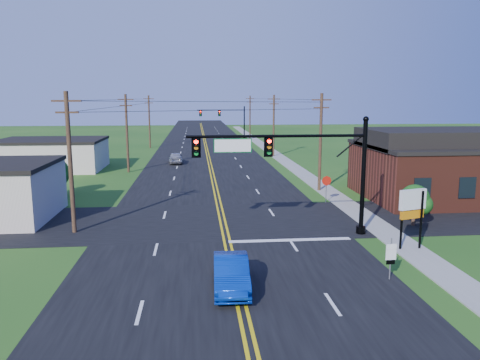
{
  "coord_description": "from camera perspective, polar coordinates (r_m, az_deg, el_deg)",
  "views": [
    {
      "loc": [
        -1.62,
        -19.99,
        8.6
      ],
      "look_at": [
        1.23,
        10.0,
        3.28
      ],
      "focal_mm": 35.0,
      "sensor_mm": 36.0,
      "label": 1
    }
  ],
  "objects": [
    {
      "name": "ground",
      "position": [
        21.82,
        -0.75,
        -13.2
      ],
      "size": [
        260.0,
        260.0,
        0.0
      ],
      "primitive_type": "plane",
      "color": "#1B4A15",
      "rests_on": "ground"
    },
    {
      "name": "tree_left",
      "position": [
        44.24,
        -21.62,
        0.94
      ],
      "size": [
        2.4,
        2.4,
        3.37
      ],
      "color": "#362118",
      "rests_on": "ground"
    },
    {
      "name": "utility_pole_left_b",
      "position": [
        55.68,
        -13.62,
        5.74
      ],
      "size": [
        1.8,
        0.28,
        9.0
      ],
      "color": "#362118",
      "rests_on": "ground"
    },
    {
      "name": "blue_car",
      "position": [
        21.57,
        -1.09,
        -11.37
      ],
      "size": [
        1.7,
        4.51,
        1.47
      ],
      "primitive_type": "imported",
      "rotation": [
        0.0,
        0.0,
        -0.03
      ],
      "color": "#072E9F",
      "rests_on": "ground"
    },
    {
      "name": "signal_mast_far",
      "position": [
        100.25,
        -1.98,
        7.69
      ],
      "size": [
        10.98,
        0.6,
        7.48
      ],
      "color": "black",
      "rests_on": "ground"
    },
    {
      "name": "tree_right_back",
      "position": [
        49.61,
        15.44,
        2.7
      ],
      "size": [
        3.0,
        3.0,
        4.1
      ],
      "color": "#362118",
      "rests_on": "ground"
    },
    {
      "name": "route_sign",
      "position": [
        23.53,
        17.91,
        -8.79
      ],
      "size": [
        0.52,
        0.09,
        2.08
      ],
      "rotation": [
        0.0,
        0.0,
        0.05
      ],
      "color": "slate",
      "rests_on": "ground"
    },
    {
      "name": "utility_pole_left_c",
      "position": [
        82.46,
        -10.99,
        7.14
      ],
      "size": [
        1.8,
        0.28,
        9.0
      ],
      "color": "#362118",
      "rests_on": "ground"
    },
    {
      "name": "signal_mast_main",
      "position": [
        28.87,
        6.54,
        2.29
      ],
      "size": [
        11.3,
        0.6,
        7.48
      ],
      "color": "black",
      "rests_on": "ground"
    },
    {
      "name": "utility_pole_right_b",
      "position": [
        69.05,
        4.13,
        6.77
      ],
      "size": [
        1.8,
        0.28,
        9.0
      ],
      "color": "#362118",
      "rests_on": "ground"
    },
    {
      "name": "utility_pole_right_c",
      "position": [
        98.73,
        1.23,
        7.76
      ],
      "size": [
        1.8,
        0.28,
        9.0
      ],
      "color": "#362118",
      "rests_on": "ground"
    },
    {
      "name": "cream_bldg_far",
      "position": [
        60.91,
        -22.0,
        2.93
      ],
      "size": [
        12.2,
        9.2,
        3.7
      ],
      "color": "beige",
      "rests_on": "ground"
    },
    {
      "name": "brick_building",
      "position": [
        44.15,
        23.96,
        1.01
      ],
      "size": [
        14.2,
        11.2,
        4.7
      ],
      "color": "#592519",
      "rests_on": "ground"
    },
    {
      "name": "distant_car",
      "position": [
        62.4,
        -7.86,
        2.68
      ],
      "size": [
        2.01,
        4.43,
        1.48
      ],
      "primitive_type": "imported",
      "rotation": [
        0.0,
        0.0,
        3.2
      ],
      "color": "#A5A4A9",
      "rests_on": "ground"
    },
    {
      "name": "utility_pole_left_a",
      "position": [
        31.25,
        -20.0,
        2.28
      ],
      "size": [
        1.8,
        0.28,
        9.0
      ],
      "color": "#362118",
      "rests_on": "ground"
    },
    {
      "name": "stop_sign",
      "position": [
        39.1,
        10.5,
        -0.43
      ],
      "size": [
        0.8,
        0.09,
        2.26
      ],
      "rotation": [
        0.0,
        0.0,
        0.0
      ],
      "color": "slate",
      "rests_on": "ground"
    },
    {
      "name": "road_main",
      "position": [
        70.53,
        -4.08,
        3.0
      ],
      "size": [
        16.0,
        220.0,
        0.04
      ],
      "primitive_type": "cube",
      "color": "black",
      "rests_on": "ground"
    },
    {
      "name": "utility_pole_right_a",
      "position": [
        43.69,
        9.78,
        4.77
      ],
      "size": [
        1.8,
        0.28,
        9.0
      ],
      "color": "#362118",
      "rests_on": "ground"
    },
    {
      "name": "shrub_corner",
      "position": [
        33.6,
        20.51,
        -2.22
      ],
      "size": [
        2.0,
        2.0,
        2.86
      ],
      "color": "#362118",
      "rests_on": "ground"
    },
    {
      "name": "pylon_sign",
      "position": [
        28.13,
        20.28,
        -2.99
      ],
      "size": [
        1.71,
        0.72,
        3.53
      ],
      "rotation": [
        0.0,
        0.0,
        0.29
      ],
      "color": "black",
      "rests_on": "ground"
    },
    {
      "name": "road_cross",
      "position": [
        33.16,
        -2.45,
        -4.99
      ],
      "size": [
        70.0,
        10.0,
        0.04
      ],
      "primitive_type": "cube",
      "color": "black",
      "rests_on": "ground"
    },
    {
      "name": "sidewalk",
      "position": [
        61.8,
        5.94,
        2.0
      ],
      "size": [
        2.0,
        160.0,
        0.08
      ],
      "primitive_type": "cube",
      "color": "gray",
      "rests_on": "ground"
    }
  ]
}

